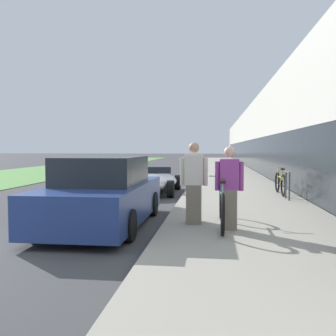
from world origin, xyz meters
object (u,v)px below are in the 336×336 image
Objects in this scene: bike_rack_hoop at (288,182)px; parked_sedan_curbside at (103,194)px; tandem_bicycle at (222,206)px; cruiser_bike_nearest at (280,183)px; person_bystander at (194,183)px; vintage_roadster_curbside at (154,182)px; person_rider at (229,188)px.

bike_rack_hoop is 0.19× the size of parked_sedan_curbside.
tandem_bicycle is 1.28× the size of cruiser_bike_nearest.
parked_sedan_curbside is (-2.01, 0.34, -0.30)m from person_bystander.
cruiser_bike_nearest reaches higher than vintage_roadster_curbside.
person_bystander is 4.80m from bike_rack_hoop.
tandem_bicycle is 4.68m from bike_rack_hoop.
vintage_roadster_curbside is (-2.55, 6.88, -0.54)m from person_rider.
cruiser_bike_nearest reaches higher than bike_rack_hoop.
person_bystander is (-0.56, 0.18, 0.43)m from tandem_bicycle.
person_bystander is (-0.69, 0.47, 0.04)m from person_rider.
parked_sedan_curbside is at bearing -91.46° from vintage_roadster_curbside.
bike_rack_hoop is 1.25m from cruiser_bike_nearest.
tandem_bicycle is 0.73m from person_bystander.
person_rider reaches higher than tandem_bicycle.
cruiser_bike_nearest is 0.42× the size of parked_sedan_curbside.
tandem_bicycle is at bearing -69.86° from vintage_roadster_curbside.
person_bystander is 0.38× the size of vintage_roadster_curbside.
vintage_roadster_curbside is (-4.47, 1.15, -0.12)m from cruiser_bike_nearest.
cruiser_bike_nearest is at bearing 46.80° from parked_sedan_curbside.
tandem_bicycle is 2.81× the size of bike_rack_hoop.
bike_rack_hoop is (2.62, 4.02, -0.32)m from person_bystander.
vintage_roadster_curbside is (0.15, 6.08, -0.28)m from parked_sedan_curbside.
parked_sedan_curbside is at bearing 163.42° from person_rider.
parked_sedan_curbside is 6.08m from vintage_roadster_curbside.
tandem_bicycle reaches higher than cruiser_bike_nearest.
parked_sedan_curbside is (-2.71, 0.81, -0.26)m from person_rider.
person_bystander reaches higher than parked_sedan_curbside.
tandem_bicycle is 7.03m from vintage_roadster_curbside.
bike_rack_hoop is at bearing -89.85° from cruiser_bike_nearest.
tandem_bicycle is at bearing -116.05° from bike_rack_hoop.
person_bystander is at bearing -73.86° from vintage_roadster_curbside.
bike_rack_hoop is 5.91m from parked_sedan_curbside.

